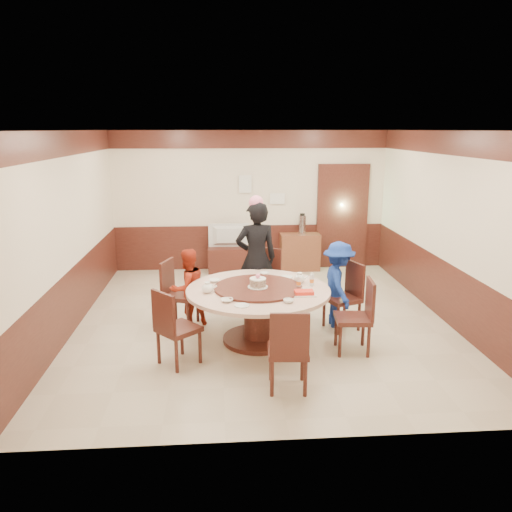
{
  "coord_description": "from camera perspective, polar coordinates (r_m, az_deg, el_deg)",
  "views": [
    {
      "loc": [
        -0.63,
        -7.06,
        2.82
      ],
      "look_at": [
        -0.13,
        -0.34,
        1.1
      ],
      "focal_mm": 35.0,
      "sensor_mm": 36.0,
      "label": 1
    }
  ],
  "objects": [
    {
      "name": "teapot_right",
      "position": [
        6.94,
        4.99,
        -2.58
      ],
      "size": [
        0.17,
        0.15,
        0.13
      ],
      "primitive_type": "ellipsoid",
      "color": "white",
      "rests_on": "banquet_table"
    },
    {
      "name": "bowl_2",
      "position": [
        6.18,
        -3.33,
        -5.08
      ],
      "size": [
        0.15,
        0.15,
        0.04
      ],
      "primitive_type": "imported",
      "color": "white",
      "rests_on": "banquet_table"
    },
    {
      "name": "birthday_cake",
      "position": [
        6.61,
        0.21,
        -3.07
      ],
      "size": [
        0.27,
        0.27,
        0.19
      ],
      "color": "white",
      "rests_on": "banquet_table"
    },
    {
      "name": "bottle_1",
      "position": [
        6.82,
        6.4,
        -2.75
      ],
      "size": [
        0.06,
        0.06,
        0.16
      ],
      "primitive_type": "cylinder",
      "color": "silver",
      "rests_on": "banquet_table"
    },
    {
      "name": "bowl_1",
      "position": [
        6.16,
        3.75,
        -5.14
      ],
      "size": [
        0.14,
        0.14,
        0.04
      ],
      "primitive_type": "imported",
      "color": "white",
      "rests_on": "banquet_table"
    },
    {
      "name": "person_standing",
      "position": [
        7.69,
        0.01,
        -0.27
      ],
      "size": [
        0.7,
        0.51,
        1.77
      ],
      "primitive_type": "imported",
      "rotation": [
        0.0,
        0.0,
        3.29
      ],
      "color": "black",
      "rests_on": "ground"
    },
    {
      "name": "bowl_5",
      "position": [
        7.27,
        1.02,
        -2.03
      ],
      "size": [
        0.15,
        0.15,
        0.05
      ],
      "primitive_type": "imported",
      "color": "white",
      "rests_on": "banquet_table"
    },
    {
      "name": "bottle_0",
      "position": [
        6.7,
        4.9,
        -3.02
      ],
      "size": [
        0.06,
        0.06,
        0.16
      ],
      "primitive_type": "cylinder",
      "color": "silver",
      "rests_on": "banquet_table"
    },
    {
      "name": "teapot_left",
      "position": [
        6.52,
        -5.57,
        -3.69
      ],
      "size": [
        0.17,
        0.15,
        0.13
      ],
      "primitive_type": "ellipsoid",
      "color": "white",
      "rests_on": "banquet_table"
    },
    {
      "name": "bowl_4",
      "position": [
        6.75,
        -5.48,
        -3.47
      ],
      "size": [
        0.13,
        0.13,
        0.03
      ],
      "primitive_type": "imported",
      "color": "white",
      "rests_on": "banquet_table"
    },
    {
      "name": "chair_1",
      "position": [
        8.01,
        0.99,
        -3.99
      ],
      "size": [
        0.59,
        0.59,
        0.97
      ],
      "rotation": [
        0.0,
        0.0,
        2.68
      ],
      "color": "#431B15",
      "rests_on": "ground"
    },
    {
      "name": "chair_0",
      "position": [
        7.36,
        9.9,
        -5.89
      ],
      "size": [
        0.57,
        0.57,
        0.97
      ],
      "rotation": [
        0.0,
        0.0,
        1.94
      ],
      "color": "#431B15",
      "rests_on": "ground"
    },
    {
      "name": "notice_left",
      "position": [
        10.09,
        -1.24,
        8.22
      ],
      "size": [
        0.25,
        0.0,
        0.35
      ],
      "primitive_type": "cube",
      "color": "white",
      "rests_on": "room"
    },
    {
      "name": "room",
      "position": [
        7.31,
        0.87,
        0.54
      ],
      "size": [
        6.0,
        6.04,
        2.84
      ],
      "color": "beige",
      "rests_on": "ground"
    },
    {
      "name": "saucer_near",
      "position": [
        6.04,
        -1.64,
        -5.67
      ],
      "size": [
        0.18,
        0.18,
        0.01
      ],
      "primitive_type": "cylinder",
      "color": "white",
      "rests_on": "banquet_table"
    },
    {
      "name": "side_cabinet",
      "position": [
        10.27,
        5.02,
        0.48
      ],
      "size": [
        0.8,
        0.4,
        0.75
      ],
      "primitive_type": "cube",
      "color": "brown",
      "rests_on": "ground"
    },
    {
      "name": "person_blue",
      "position": [
        7.33,
        9.38,
        -3.24
      ],
      "size": [
        0.49,
        0.83,
        1.26
      ],
      "primitive_type": "imported",
      "rotation": [
        0.0,
        0.0,
        1.6
      ],
      "color": "navy",
      "rests_on": "ground"
    },
    {
      "name": "shrimp_platter",
      "position": [
        6.44,
        5.51,
        -4.25
      ],
      "size": [
        0.3,
        0.2,
        0.06
      ],
      "color": "white",
      "rests_on": "banquet_table"
    },
    {
      "name": "bowl_0",
      "position": [
        6.98,
        -4.75,
        -2.82
      ],
      "size": [
        0.16,
        0.16,
        0.04
      ],
      "primitive_type": "imported",
      "color": "white",
      "rests_on": "banquet_table"
    },
    {
      "name": "banquet_table",
      "position": [
        6.74,
        0.25,
        -5.52
      ],
      "size": [
        1.93,
        1.93,
        0.78
      ],
      "color": "#431B15",
      "rests_on": "ground"
    },
    {
      "name": "chair_3",
      "position": [
        6.26,
        -8.96,
        -9.54
      ],
      "size": [
        0.62,
        0.62,
        0.97
      ],
      "rotation": [
        0.0,
        0.0,
        5.44
      ],
      "color": "#431B15",
      "rests_on": "ground"
    },
    {
      "name": "tv_stand",
      "position": [
        10.14,
        -3.08,
        -0.39
      ],
      "size": [
        0.85,
        0.45,
        0.5
      ],
      "primitive_type": "cube",
      "color": "#431B15",
      "rests_on": "ground"
    },
    {
      "name": "notice_right",
      "position": [
        10.18,
        2.45,
        6.56
      ],
      "size": [
        0.3,
        0.0,
        0.22
      ],
      "primitive_type": "cube",
      "color": "white",
      "rests_on": "room"
    },
    {
      "name": "chair_4",
      "position": [
        5.64,
        3.66,
        -12.2
      ],
      "size": [
        0.47,
        0.48,
        0.97
      ],
      "rotation": [
        0.0,
        0.0,
        6.21
      ],
      "color": "#431B15",
      "rests_on": "ground"
    },
    {
      "name": "chair_5",
      "position": [
        6.64,
        11.14,
        -8.21
      ],
      "size": [
        0.49,
        0.48,
        0.97
      ],
      "rotation": [
        0.0,
        0.0,
        7.77
      ],
      "color": "#431B15",
      "rests_on": "ground"
    },
    {
      "name": "chair_2",
      "position": [
        7.46,
        -8.69,
        -5.55
      ],
      "size": [
        0.57,
        0.56,
        0.97
      ],
      "rotation": [
        0.0,
        0.0,
        4.36
      ],
      "color": "#431B15",
      "rests_on": "ground"
    },
    {
      "name": "bowl_3",
      "position": [
        6.59,
        5.71,
        -3.87
      ],
      "size": [
        0.12,
        0.12,
        0.04
      ],
      "primitive_type": "imported",
      "color": "white",
      "rests_on": "banquet_table"
    },
    {
      "name": "thermos",
      "position": [
        10.16,
        5.3,
        3.58
      ],
      "size": [
        0.15,
        0.15,
        0.38
      ],
      "primitive_type": "cylinder",
      "color": "silver",
      "rests_on": "side_cabinet"
    },
    {
      "name": "saucer_far",
      "position": [
        7.19,
        3.52,
        -2.4
      ],
      "size": [
        0.18,
        0.18,
        0.01
      ],
      "primitive_type": "cylinder",
      "color": "white",
      "rests_on": "banquet_table"
    },
    {
      "name": "person_red",
      "position": [
        7.3,
        -7.8,
        -3.67
      ],
      "size": [
        0.72,
        0.69,
        1.16
      ],
      "primitive_type": "imported",
      "rotation": [
        0.0,
        0.0,
        3.76
      ],
      "color": "#A32915",
      "rests_on": "ground"
    },
    {
      "name": "television",
      "position": [
        10.03,
        -3.12,
        2.3
      ],
      "size": [
        0.82,
        0.11,
        0.47
      ],
      "primitive_type": "imported",
      "rotation": [
        0.0,
        0.0,
        3.14
      ],
      "color": "gray",
      "rests_on": "tv_stand"
    }
  ]
}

